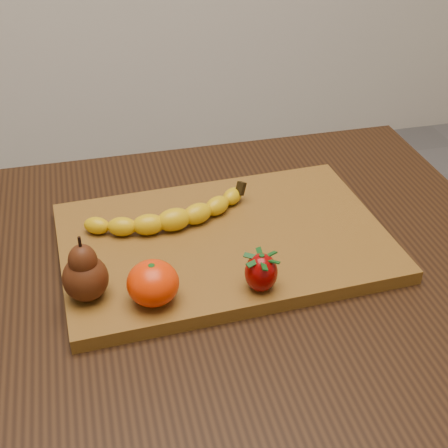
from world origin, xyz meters
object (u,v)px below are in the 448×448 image
object	(u,v)px
table	(168,327)
mandarin	(153,283)
pear	(84,268)
cutting_board	(224,242)

from	to	relation	value
table	mandarin	world-z (taller)	mandarin
table	pear	size ratio (longest dim) A/B	11.48
cutting_board	mandarin	world-z (taller)	mandarin
cutting_board	mandarin	bearing A→B (deg)	-138.44
table	cutting_board	bearing A→B (deg)	22.58
table	cutting_board	size ratio (longest dim) A/B	2.22
cutting_board	pear	size ratio (longest dim) A/B	5.17
cutting_board	pear	world-z (taller)	pear
mandarin	pear	bearing A→B (deg)	160.46
table	mandarin	xyz separation A→B (m)	(-0.02, -0.07, 0.14)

